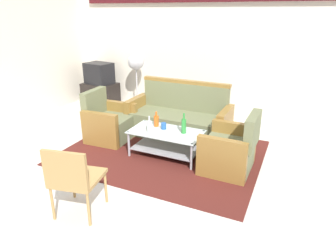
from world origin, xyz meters
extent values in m
plane|color=beige|center=(0.00, 0.00, 0.00)|extent=(14.00, 14.00, 0.00)
cube|color=silver|center=(0.00, 3.06, 1.40)|extent=(6.52, 0.12, 2.80)
cube|color=#511E19|center=(0.00, 0.83, 0.01)|extent=(2.99, 2.27, 0.01)
cube|color=#6B704C|center=(-0.03, 1.52, 0.22)|extent=(1.61, 0.72, 0.42)
cube|color=#6B704C|center=(-0.02, 1.84, 0.67)|extent=(1.60, 0.16, 0.48)
cube|color=olive|center=(0.81, 1.51, 0.32)|extent=(0.13, 0.70, 0.62)
cube|color=olive|center=(-0.87, 1.53, 0.32)|extent=(0.13, 0.70, 0.62)
cube|color=olive|center=(-0.02, 1.84, 0.94)|extent=(1.64, 0.12, 0.06)
cube|color=#6B704C|center=(-1.05, 0.95, 0.21)|extent=(0.69, 0.63, 0.40)
cube|color=#6B704C|center=(-1.36, 0.93, 0.64)|extent=(0.15, 0.61, 0.45)
cube|color=olive|center=(-1.06, 1.28, 0.30)|extent=(0.66, 0.13, 0.58)
cube|color=olive|center=(-1.03, 0.62, 0.30)|extent=(0.66, 0.13, 0.58)
cube|color=#6B704C|center=(1.05, 0.76, 0.21)|extent=(0.67, 0.61, 0.40)
cube|color=#6B704C|center=(1.36, 0.76, 0.64)|extent=(0.13, 0.60, 0.45)
cube|color=olive|center=(1.04, 0.43, 0.30)|extent=(0.66, 0.11, 0.58)
cube|color=olive|center=(1.05, 1.09, 0.30)|extent=(0.66, 0.11, 0.58)
cube|color=silver|center=(0.09, 0.77, 0.40)|extent=(1.10, 0.60, 0.02)
cube|color=#9E9EA5|center=(0.09, 0.77, 0.13)|extent=(1.00, 0.52, 0.02)
cylinder|color=#9E9EA5|center=(-0.42, 1.03, 0.21)|extent=(0.04, 0.04, 0.40)
cylinder|color=#9E9EA5|center=(0.60, 1.03, 0.21)|extent=(0.04, 0.04, 0.40)
cylinder|color=#9E9EA5|center=(-0.42, 0.51, 0.21)|extent=(0.04, 0.04, 0.40)
cylinder|color=#9E9EA5|center=(0.60, 0.51, 0.21)|extent=(0.04, 0.04, 0.40)
cylinder|color=silver|center=(-0.12, 0.62, 0.50)|extent=(0.07, 0.07, 0.18)
cylinder|color=silver|center=(-0.12, 0.62, 0.63)|extent=(0.03, 0.03, 0.08)
cylinder|color=#D85919|center=(-0.14, 0.90, 0.49)|extent=(0.08, 0.08, 0.17)
cylinder|color=#D85919|center=(-0.14, 0.90, 0.61)|extent=(0.03, 0.03, 0.07)
cylinder|color=#2D8C38|center=(0.36, 0.82, 0.52)|extent=(0.07, 0.07, 0.22)
cylinder|color=#2D8C38|center=(0.36, 0.82, 0.67)|extent=(0.03, 0.03, 0.09)
cylinder|color=#2659A5|center=(0.02, 0.84, 0.46)|extent=(0.08, 0.08, 0.10)
cube|color=black|center=(-2.46, 2.55, 0.26)|extent=(0.80, 0.50, 0.52)
cube|color=black|center=(-2.46, 2.55, 0.76)|extent=(0.67, 0.54, 0.48)
cube|color=black|center=(-2.42, 2.77, 0.76)|extent=(0.50, 0.10, 0.36)
cylinder|color=#2D2D33|center=(-1.48, 2.60, 0.01)|extent=(0.32, 0.32, 0.03)
cylinder|color=#B2B2B7|center=(-1.48, 2.60, 0.51)|extent=(0.03, 0.03, 0.95)
sphere|color=#B2B2B7|center=(-1.48, 2.60, 1.09)|extent=(0.36, 0.36, 0.36)
cube|color=#AD844C|center=(-0.21, -0.85, 0.42)|extent=(0.57, 0.57, 0.04)
cube|color=#AD844C|center=(-0.16, -1.07, 0.64)|extent=(0.48, 0.13, 0.40)
cylinder|color=#AD844C|center=(-0.45, -0.69, 0.21)|extent=(0.03, 0.03, 0.42)
cylinder|color=#AD844C|center=(-0.04, -0.60, 0.21)|extent=(0.03, 0.03, 0.42)
cylinder|color=#AD844C|center=(-0.37, -1.10, 0.21)|extent=(0.03, 0.03, 0.42)
cylinder|color=#AD844C|center=(0.04, -1.02, 0.21)|extent=(0.03, 0.03, 0.42)
camera|label=1|loc=(1.86, -3.00, 2.13)|focal=31.76mm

